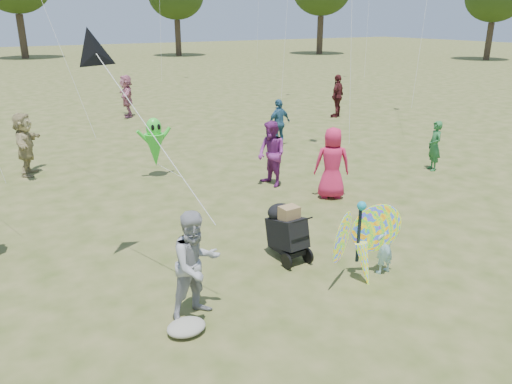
# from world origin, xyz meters

# --- Properties ---
(ground) EXTENTS (160.00, 160.00, 0.00)m
(ground) POSITION_xyz_m (0.00, 0.00, 0.00)
(ground) COLOR #51592B
(ground) RESTS_ON ground
(child_girl) EXTENTS (0.40, 0.27, 1.07)m
(child_girl) POSITION_xyz_m (1.13, -0.81, 0.54)
(child_girl) COLOR #9FD4E1
(child_girl) RESTS_ON ground
(adult_man) EXTENTS (0.95, 0.79, 1.74)m
(adult_man) POSITION_xyz_m (-2.35, -0.34, 0.87)
(adult_man) COLOR #95979B
(adult_man) RESTS_ON ground
(grey_bag) EXTENTS (0.59, 0.48, 0.19)m
(grey_bag) POSITION_xyz_m (-2.70, -0.69, 0.09)
(grey_bag) COLOR gray
(grey_bag) RESTS_ON ground
(crowd_a) EXTENTS (1.07, 0.97, 1.83)m
(crowd_a) POSITION_xyz_m (2.84, 2.85, 0.92)
(crowd_a) COLOR #C51F4A
(crowd_a) RESTS_ON ground
(crowd_c) EXTENTS (1.05, 0.57, 1.69)m
(crowd_c) POSITION_xyz_m (4.61, 8.01, 0.85)
(crowd_c) COLOR #2F6181
(crowd_c) RESTS_ON ground
(crowd_d) EXTENTS (1.08, 1.80, 1.85)m
(crowd_d) POSITION_xyz_m (-3.60, 8.92, 0.93)
(crowd_d) COLOR tan
(crowd_d) RESTS_ON ground
(crowd_e) EXTENTS (0.76, 0.93, 1.79)m
(crowd_e) POSITION_xyz_m (2.03, 4.44, 0.90)
(crowd_e) COLOR #7E2A7A
(crowd_e) RESTS_ON ground
(crowd_f) EXTENTS (0.57, 0.65, 1.51)m
(crowd_f) POSITION_xyz_m (7.04, 3.18, 0.75)
(crowd_f) COLOR #276834
(crowd_f) RESTS_ON ground
(crowd_h) EXTENTS (1.22, 0.96, 1.94)m
(crowd_h) POSITION_xyz_m (9.95, 11.30, 0.97)
(crowd_h) COLOR #46171A
(crowd_h) RESTS_ON ground
(crowd_j) EXTENTS (0.97, 1.86, 1.91)m
(crowd_j) POSITION_xyz_m (1.64, 16.31, 0.96)
(crowd_j) COLOR #B66880
(crowd_j) RESTS_ON ground
(jogging_stroller) EXTENTS (0.54, 1.07, 1.09)m
(jogging_stroller) POSITION_xyz_m (-0.07, 0.59, 0.61)
(jogging_stroller) COLOR black
(jogging_stroller) RESTS_ON ground
(butterfly_kite) EXTENTS (1.74, 0.75, 1.69)m
(butterfly_kite) POSITION_xyz_m (0.55, -0.82, 0.74)
(butterfly_kite) COLOR red
(butterfly_kite) RESTS_ON ground
(delta_kite_rig) EXTENTS (1.50, 2.42, 2.89)m
(delta_kite_rig) POSITION_xyz_m (-2.99, 1.83, 3.86)
(delta_kite_rig) COLOR black
(delta_kite_rig) RESTS_ON ground
(alien_kite) EXTENTS (1.12, 0.69, 1.74)m
(alien_kite) POSITION_xyz_m (-0.42, 6.81, 0.97)
(alien_kite) COLOR #35D632
(alien_kite) RESTS_ON ground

